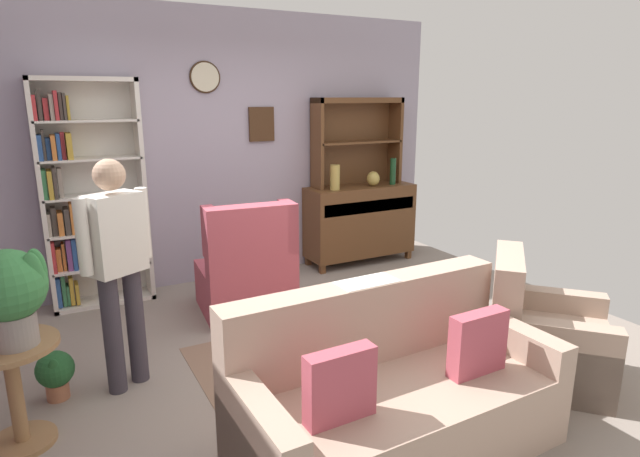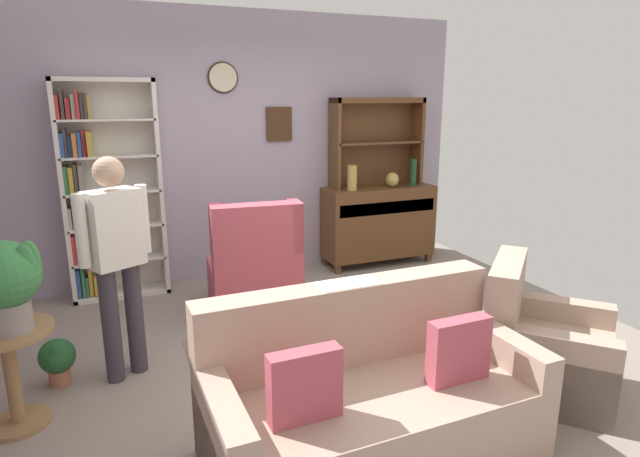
% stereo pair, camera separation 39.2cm
% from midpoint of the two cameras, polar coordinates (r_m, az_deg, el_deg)
% --- Properties ---
extents(ground_plane, '(5.40, 4.60, 0.02)m').
position_cam_midpoint_polar(ground_plane, '(4.14, 2.56, -13.80)').
color(ground_plane, gray).
extents(wall_back, '(5.00, 0.09, 2.80)m').
position_cam_midpoint_polar(wall_back, '(5.68, -6.45, 8.79)').
color(wall_back, '#A399AD').
rests_on(wall_back, ground_plane).
extents(area_rug, '(2.28, 1.83, 0.01)m').
position_cam_midpoint_polar(area_rug, '(3.98, 7.14, -14.89)').
color(area_rug, '#846651').
rests_on(area_rug, ground_plane).
extents(bookshelf, '(0.90, 0.30, 2.10)m').
position_cam_midpoint_polar(bookshelf, '(5.33, -20.57, 3.86)').
color(bookshelf, silver).
rests_on(bookshelf, ground_plane).
extents(sideboard, '(1.30, 0.45, 0.92)m').
position_cam_midpoint_polar(sideboard, '(6.18, 8.19, 0.75)').
color(sideboard, brown).
rests_on(sideboard, ground_plane).
extents(sideboard_hutch, '(1.10, 0.26, 1.00)m').
position_cam_midpoint_polar(sideboard_hutch, '(6.12, 8.01, 10.58)').
color(sideboard_hutch, brown).
rests_on(sideboard_hutch, sideboard).
extents(vase_tall, '(0.11, 0.11, 0.28)m').
position_cam_midpoint_polar(vase_tall, '(5.82, 5.45, 5.51)').
color(vase_tall, tan).
rests_on(vase_tall, sideboard).
extents(vase_round, '(0.15, 0.15, 0.17)m').
position_cam_midpoint_polar(vase_round, '(6.10, 9.73, 5.25)').
color(vase_round, tan).
rests_on(vase_round, sideboard).
extents(bottle_wine, '(0.07, 0.07, 0.31)m').
position_cam_midpoint_polar(bottle_wine, '(6.21, 11.91, 5.97)').
color(bottle_wine, '#194223').
rests_on(bottle_wine, sideboard).
extents(couch_floral, '(1.82, 0.89, 0.90)m').
position_cam_midpoint_polar(couch_floral, '(3.06, 9.22, -17.99)').
color(couch_floral, tan).
rests_on(couch_floral, ground_plane).
extents(armchair_floral, '(1.08, 1.08, 0.88)m').
position_cam_midpoint_polar(armchair_floral, '(3.96, 25.71, -11.84)').
color(armchair_floral, tan).
rests_on(armchair_floral, ground_plane).
extents(wingback_chair, '(0.85, 0.87, 1.05)m').
position_cam_midpoint_polar(wingback_chair, '(4.79, -4.81, -4.71)').
color(wingback_chair, '#B74C5B').
rests_on(wingback_chair, ground_plane).
extents(plant_stand, '(0.52, 0.52, 0.63)m').
position_cam_midpoint_polar(plant_stand, '(3.57, -27.96, -13.25)').
color(plant_stand, '#997047').
rests_on(plant_stand, ground_plane).
extents(potted_plant_large, '(0.39, 0.39, 0.54)m').
position_cam_midpoint_polar(potted_plant_large, '(3.32, -28.19, -4.93)').
color(potted_plant_large, gray).
rests_on(potted_plant_large, plant_stand).
extents(potted_plant_small, '(0.24, 0.24, 0.33)m').
position_cam_midpoint_polar(potted_plant_small, '(4.01, -24.20, -12.89)').
color(potted_plant_small, '#AD6B4C').
rests_on(potted_plant_small, ground_plane).
extents(person_reading, '(0.50, 0.34, 1.56)m').
position_cam_midpoint_polar(person_reading, '(3.71, -18.53, -2.62)').
color(person_reading, '#38333D').
rests_on(person_reading, ground_plane).
extents(coffee_table, '(0.80, 0.50, 0.42)m').
position_cam_midpoint_polar(coffee_table, '(3.69, 4.43, -11.21)').
color(coffee_table, brown).
rests_on(coffee_table, ground_plane).
extents(book_stack, '(0.21, 0.16, 0.10)m').
position_cam_midpoint_polar(book_stack, '(3.63, 3.46, -9.71)').
color(book_stack, '#3F3833').
rests_on(book_stack, coffee_table).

